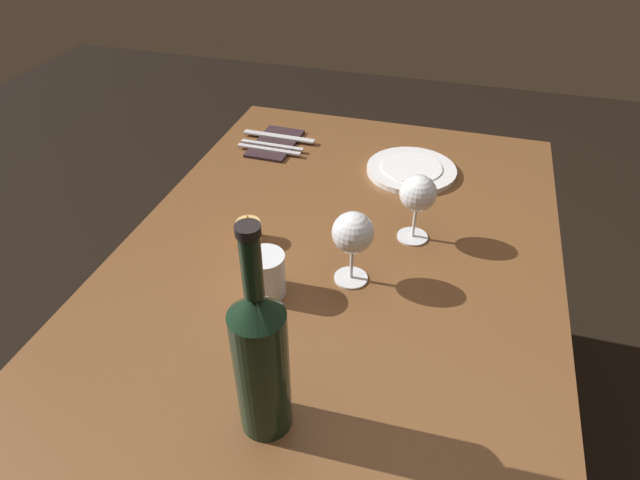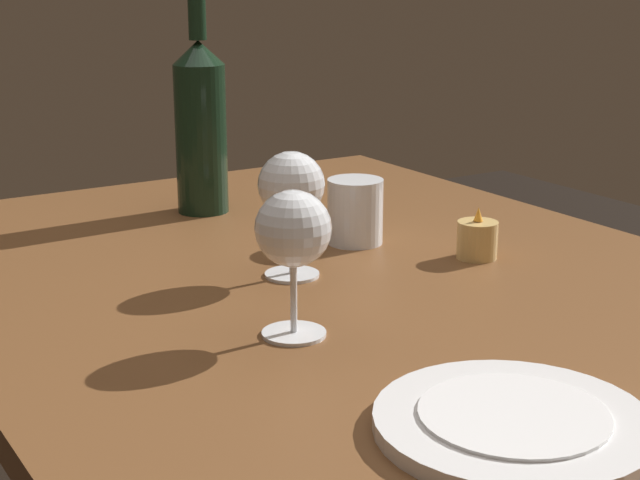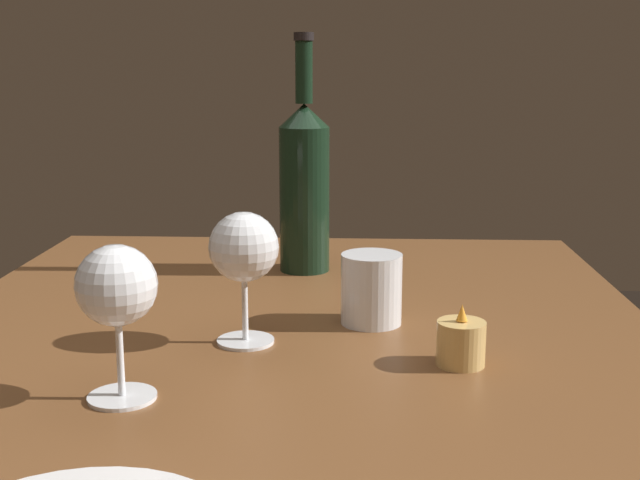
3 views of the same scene
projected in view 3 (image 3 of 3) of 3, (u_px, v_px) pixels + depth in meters
The scene contains 6 objects.
dining_table at pixel (281, 442), 0.90m from camera, with size 1.30×0.90×0.74m.
wine_glass_left at pixel (117, 290), 0.77m from camera, with size 0.08×0.08×0.15m.
wine_glass_right at pixel (244, 250), 0.93m from camera, with size 0.08×0.08×0.15m.
wine_bottle at pixel (306, 183), 1.26m from camera, with size 0.08×0.08×0.36m.
water_tumbler at pixel (371, 293), 1.02m from camera, with size 0.07×0.07×0.09m.
votive_candle at pixel (461, 344), 0.88m from camera, with size 0.05×0.05×0.07m.
Camera 3 is at (0.83, 0.08, 1.05)m, focal length 46.52 mm.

